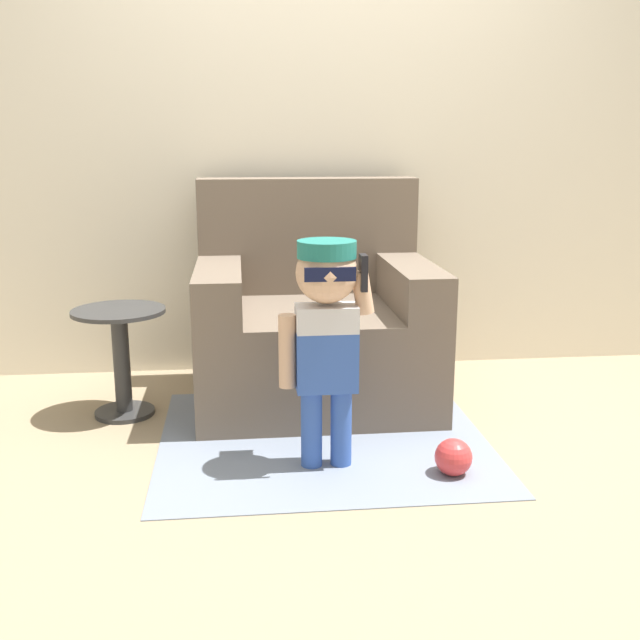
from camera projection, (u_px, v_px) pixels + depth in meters
ground_plane at (335, 416)px, 3.35m from camera, size 10.00×10.00×0.00m
wall_back at (316, 121)px, 3.82m from camera, size 10.00×0.05×2.60m
armchair at (314, 325)px, 3.53m from camera, size 1.08×0.91×1.02m
person_child at (326, 319)px, 2.71m from camera, size 0.35×0.26×0.86m
side_table at (121, 352)px, 3.30m from camera, size 0.41×0.41×0.49m
rug at (323, 438)px, 3.09m from camera, size 1.33×1.24×0.01m
toy_ball at (453, 457)px, 2.75m from camera, size 0.14×0.14×0.14m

